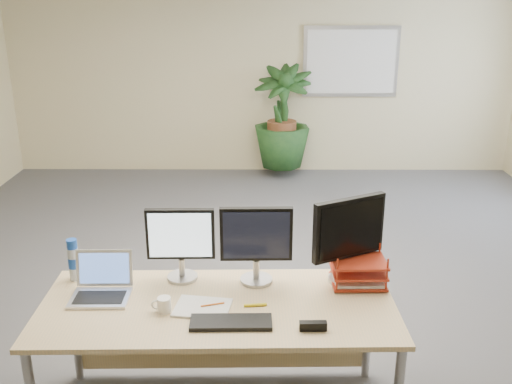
{
  "coord_description": "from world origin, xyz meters",
  "views": [
    {
      "loc": [
        -0.04,
        -3.95,
        2.45
      ],
      "look_at": [
        -0.07,
        0.35,
        0.94
      ],
      "focal_mm": 40.0,
      "sensor_mm": 36.0,
      "label": 1
    }
  ],
  "objects_px": {
    "laptop": "(102,285)",
    "monitor_left": "(181,239)",
    "monitor_right": "(256,240)",
    "desk": "(219,319)",
    "floor_plant": "(282,124)"
  },
  "relations": [
    {
      "from": "floor_plant",
      "to": "monitor_right",
      "type": "height_order",
      "value": "floor_plant"
    },
    {
      "from": "monitor_left",
      "to": "monitor_right",
      "type": "height_order",
      "value": "monitor_right"
    },
    {
      "from": "desk",
      "to": "monitor_left",
      "type": "relative_size",
      "value": 4.44
    },
    {
      "from": "monitor_left",
      "to": "desk",
      "type": "bearing_deg",
      "value": -39.22
    },
    {
      "from": "monitor_left",
      "to": "monitor_right",
      "type": "distance_m",
      "value": 0.46
    },
    {
      "from": "desk",
      "to": "monitor_left",
      "type": "height_order",
      "value": "monitor_left"
    },
    {
      "from": "floor_plant",
      "to": "monitor_right",
      "type": "bearing_deg",
      "value": -94.06
    },
    {
      "from": "monitor_left",
      "to": "monitor_right",
      "type": "bearing_deg",
      "value": -4.13
    },
    {
      "from": "monitor_left",
      "to": "laptop",
      "type": "distance_m",
      "value": 0.53
    },
    {
      "from": "monitor_left",
      "to": "laptop",
      "type": "relative_size",
      "value": 1.36
    },
    {
      "from": "floor_plant",
      "to": "monitor_left",
      "type": "bearing_deg",
      "value": -99.81
    },
    {
      "from": "laptop",
      "to": "monitor_left",
      "type": "bearing_deg",
      "value": 24.01
    },
    {
      "from": "desk",
      "to": "laptop",
      "type": "xyz_separation_m",
      "value": [
        -0.68,
        -0.0,
        0.22
      ]
    },
    {
      "from": "floor_plant",
      "to": "monitor_left",
      "type": "height_order",
      "value": "floor_plant"
    },
    {
      "from": "desk",
      "to": "floor_plant",
      "type": "xyz_separation_m",
      "value": [
        0.54,
        4.7,
        0.14
      ]
    }
  ]
}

